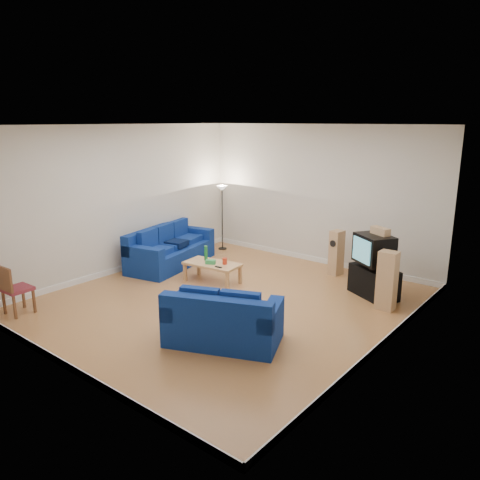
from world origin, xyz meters
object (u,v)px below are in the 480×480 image
Objects in this scene: sofa_loveseat at (223,323)px; tv_stand at (374,282)px; coffee_table at (212,265)px; sofa_three_seat at (169,251)px; television at (374,249)px.

sofa_loveseat is 3.43m from tv_stand.
coffee_table is 3.23m from tv_stand.
sofa_three_seat reaches higher than sofa_loveseat.
tv_stand is 1.07× the size of television.
sofa_loveseat is at bearing -78.88° from tv_stand.
television is (2.90, 1.30, 0.58)m from coffee_table.
sofa_loveseat reaches higher than tv_stand.
sofa_loveseat is (3.57, -2.20, -0.01)m from sofa_three_seat.
coffee_table is 1.30× the size of tv_stand.
television reaches higher than sofa_loveseat.
tv_stand is (2.93, 1.36, -0.08)m from coffee_table.
sofa_three_seat reaches higher than tv_stand.
tv_stand is at bearing 101.26° from television.
television is (4.50, 1.03, 0.61)m from sofa_three_seat.
sofa_three_seat is at bearing 125.11° from sofa_loveseat.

